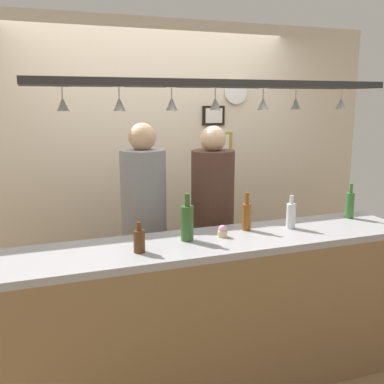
{
  "coord_description": "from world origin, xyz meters",
  "views": [
    {
      "loc": [
        -1.06,
        -2.79,
        1.9
      ],
      "look_at": [
        0.0,
        0.1,
        1.25
      ],
      "focal_mm": 41.08,
      "sensor_mm": 36.0,
      "label": 1
    }
  ],
  "objects_px": {
    "bottle_soda_clear": "(291,215)",
    "bottle_beer_amber_tall": "(247,216)",
    "wall_clock": "(236,92)",
    "person_left_grey_shirt": "(144,215)",
    "bottle_champagne_green": "(187,222)",
    "picture_frame_lower_pair": "(218,142)",
    "person_right_brown_shirt": "(212,211)",
    "cupcake": "(222,231)",
    "bottle_beer_green_import": "(350,204)",
    "picture_frame_upper_small": "(214,116)",
    "bottle_beer_brown_stubby": "(139,240)"
  },
  "relations": [
    {
      "from": "person_right_brown_shirt",
      "to": "picture_frame_upper_small",
      "type": "xyz_separation_m",
      "value": [
        0.3,
        0.71,
        0.73
      ]
    },
    {
      "from": "bottle_beer_amber_tall",
      "to": "bottle_beer_brown_stubby",
      "type": "distance_m",
      "value": 0.8
    },
    {
      "from": "wall_clock",
      "to": "bottle_champagne_green",
      "type": "bearing_deg",
      "value": -125.49
    },
    {
      "from": "bottle_beer_green_import",
      "to": "bottle_beer_amber_tall",
      "type": "height_order",
      "value": "same"
    },
    {
      "from": "person_right_brown_shirt",
      "to": "picture_frame_upper_small",
      "type": "height_order",
      "value": "picture_frame_upper_small"
    },
    {
      "from": "person_left_grey_shirt",
      "to": "wall_clock",
      "type": "relative_size",
      "value": 7.9
    },
    {
      "from": "picture_frame_lower_pair",
      "to": "wall_clock",
      "type": "xyz_separation_m",
      "value": [
        0.18,
        -0.01,
        0.46
      ]
    },
    {
      "from": "bottle_beer_amber_tall",
      "to": "picture_frame_upper_small",
      "type": "bearing_deg",
      "value": 77.1
    },
    {
      "from": "person_right_brown_shirt",
      "to": "cupcake",
      "type": "bearing_deg",
      "value": -107.46
    },
    {
      "from": "bottle_champagne_green",
      "to": "picture_frame_lower_pair",
      "type": "xyz_separation_m",
      "value": [
        0.79,
        1.36,
        0.35
      ]
    },
    {
      "from": "picture_frame_lower_pair",
      "to": "bottle_champagne_green",
      "type": "bearing_deg",
      "value": -120.08
    },
    {
      "from": "bottle_beer_brown_stubby",
      "to": "picture_frame_lower_pair",
      "type": "distance_m",
      "value": 1.9
    },
    {
      "from": "bottle_champagne_green",
      "to": "picture_frame_lower_pair",
      "type": "distance_m",
      "value": 1.61
    },
    {
      "from": "bottle_soda_clear",
      "to": "bottle_beer_amber_tall",
      "type": "relative_size",
      "value": 0.88
    },
    {
      "from": "person_right_brown_shirt",
      "to": "bottle_champagne_green",
      "type": "height_order",
      "value": "person_right_brown_shirt"
    },
    {
      "from": "bottle_beer_green_import",
      "to": "person_right_brown_shirt",
      "type": "bearing_deg",
      "value": 147.03
    },
    {
      "from": "person_right_brown_shirt",
      "to": "cupcake",
      "type": "height_order",
      "value": "person_right_brown_shirt"
    },
    {
      "from": "bottle_beer_green_import",
      "to": "bottle_champagne_green",
      "type": "relative_size",
      "value": 0.87
    },
    {
      "from": "person_left_grey_shirt",
      "to": "picture_frame_upper_small",
      "type": "distance_m",
      "value": 1.32
    },
    {
      "from": "person_left_grey_shirt",
      "to": "wall_clock",
      "type": "height_order",
      "value": "wall_clock"
    },
    {
      "from": "person_left_grey_shirt",
      "to": "bottle_soda_clear",
      "type": "distance_m",
      "value": 1.08
    },
    {
      "from": "bottle_soda_clear",
      "to": "bottle_champagne_green",
      "type": "height_order",
      "value": "bottle_champagne_green"
    },
    {
      "from": "bottle_soda_clear",
      "to": "bottle_beer_amber_tall",
      "type": "height_order",
      "value": "bottle_beer_amber_tall"
    },
    {
      "from": "person_right_brown_shirt",
      "to": "bottle_beer_brown_stubby",
      "type": "relative_size",
      "value": 9.48
    },
    {
      "from": "bottle_soda_clear",
      "to": "bottle_beer_brown_stubby",
      "type": "height_order",
      "value": "bottle_soda_clear"
    },
    {
      "from": "bottle_beer_brown_stubby",
      "to": "picture_frame_upper_small",
      "type": "distance_m",
      "value": 1.94
    },
    {
      "from": "person_right_brown_shirt",
      "to": "picture_frame_lower_pair",
      "type": "bearing_deg",
      "value": 64.14
    },
    {
      "from": "bottle_champagne_green",
      "to": "wall_clock",
      "type": "distance_m",
      "value": 1.85
    },
    {
      "from": "bottle_soda_clear",
      "to": "bottle_beer_green_import",
      "type": "xyz_separation_m",
      "value": [
        0.56,
        0.08,
        0.01
      ]
    },
    {
      "from": "wall_clock",
      "to": "person_left_grey_shirt",
      "type": "bearing_deg",
      "value": -146.86
    },
    {
      "from": "picture_frame_upper_small",
      "to": "wall_clock",
      "type": "distance_m",
      "value": 0.31
    },
    {
      "from": "bottle_beer_green_import",
      "to": "bottle_champagne_green",
      "type": "bearing_deg",
      "value": -176.25
    },
    {
      "from": "person_left_grey_shirt",
      "to": "bottle_beer_brown_stubby",
      "type": "xyz_separation_m",
      "value": [
        -0.22,
        -0.76,
        0.06
      ]
    },
    {
      "from": "bottle_champagne_green",
      "to": "bottle_beer_green_import",
      "type": "bearing_deg",
      "value": 3.75
    },
    {
      "from": "bottle_beer_amber_tall",
      "to": "bottle_champagne_green",
      "type": "distance_m",
      "value": 0.46
    },
    {
      "from": "bottle_soda_clear",
      "to": "bottle_beer_green_import",
      "type": "height_order",
      "value": "bottle_beer_green_import"
    },
    {
      "from": "person_left_grey_shirt",
      "to": "bottle_champagne_green",
      "type": "xyz_separation_m",
      "value": [
        0.12,
        -0.65,
        0.1
      ]
    },
    {
      "from": "bottle_beer_green_import",
      "to": "picture_frame_lower_pair",
      "type": "distance_m",
      "value": 1.43
    },
    {
      "from": "person_right_brown_shirt",
      "to": "bottle_beer_amber_tall",
      "type": "relative_size",
      "value": 6.56
    },
    {
      "from": "person_right_brown_shirt",
      "to": "wall_clock",
      "type": "relative_size",
      "value": 7.75
    },
    {
      "from": "person_right_brown_shirt",
      "to": "picture_frame_upper_small",
      "type": "distance_m",
      "value": 1.06
    },
    {
      "from": "bottle_beer_amber_tall",
      "to": "person_left_grey_shirt",
      "type": "bearing_deg",
      "value": 134.42
    },
    {
      "from": "person_right_brown_shirt",
      "to": "wall_clock",
      "type": "height_order",
      "value": "wall_clock"
    },
    {
      "from": "picture_frame_lower_pair",
      "to": "person_right_brown_shirt",
      "type": "bearing_deg",
      "value": -115.86
    },
    {
      "from": "bottle_beer_brown_stubby",
      "to": "picture_frame_upper_small",
      "type": "relative_size",
      "value": 0.82
    },
    {
      "from": "bottle_beer_brown_stubby",
      "to": "picture_frame_upper_small",
      "type": "height_order",
      "value": "picture_frame_upper_small"
    },
    {
      "from": "bottle_beer_amber_tall",
      "to": "cupcake",
      "type": "distance_m",
      "value": 0.24
    },
    {
      "from": "bottle_soda_clear",
      "to": "picture_frame_upper_small",
      "type": "xyz_separation_m",
      "value": [
        -0.01,
        1.35,
        0.63
      ]
    },
    {
      "from": "wall_clock",
      "to": "person_right_brown_shirt",
      "type": "bearing_deg",
      "value": -126.52
    },
    {
      "from": "person_left_grey_shirt",
      "to": "bottle_beer_green_import",
      "type": "distance_m",
      "value": 1.54
    }
  ]
}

